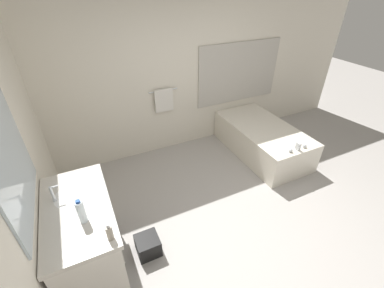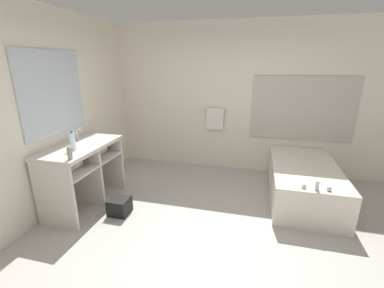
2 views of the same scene
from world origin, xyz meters
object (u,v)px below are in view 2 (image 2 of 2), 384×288
bathtub (303,180)px  water_bottle_1 (73,141)px  soap_dispenser (70,153)px  waste_bin (120,206)px

bathtub → water_bottle_1: 3.34m
bathtub → soap_dispenser: soap_dispenser is taller
water_bottle_1 → soap_dispenser: water_bottle_1 is taller
bathtub → water_bottle_1: size_ratio=6.98×
waste_bin → soap_dispenser: bearing=-134.2°
water_bottle_1 → waste_bin: (0.54, 0.08, -0.91)m
soap_dispenser → waste_bin: soap_dispenser is taller
bathtub → soap_dispenser: size_ratio=10.29×
bathtub → water_bottle_1: bearing=-158.8°
water_bottle_1 → waste_bin: 1.06m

